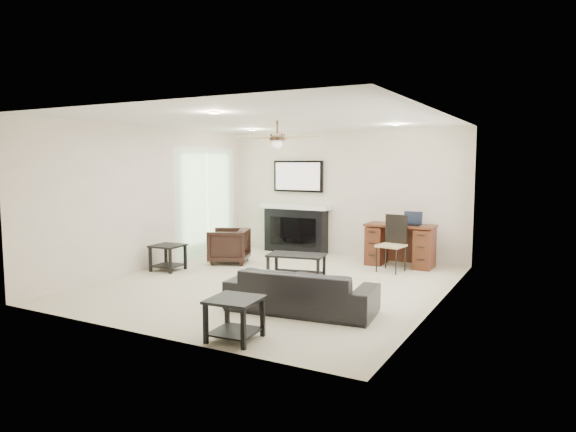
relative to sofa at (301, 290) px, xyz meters
name	(u,v)px	position (x,y,z in m)	size (l,w,h in m)	color
room_shell	(287,175)	(-0.87, 1.25, 1.41)	(5.50, 5.54, 2.52)	beige
sofa	(301,290)	(0.00, 0.00, 0.00)	(1.86, 0.73, 0.54)	black
armchair	(229,246)	(-2.60, 2.15, 0.05)	(0.69, 0.71, 0.64)	black
coffee_table	(296,266)	(-0.90, 1.60, -0.07)	(0.90, 0.50, 0.40)	black
end_table_near	(235,319)	(-0.15, -1.25, -0.05)	(0.52, 0.52, 0.45)	black
end_table_left	(168,258)	(-3.15, 1.10, -0.05)	(0.50, 0.50, 0.45)	black
fireplace_unit	(295,207)	(-2.04, 3.75, 0.68)	(1.52, 0.34, 1.91)	black
desk	(400,245)	(0.28, 3.40, 0.11)	(1.22, 0.56, 0.76)	#3E220F
desk_chair	(391,244)	(0.28, 2.85, 0.21)	(0.42, 0.44, 0.97)	black
laptop	(411,219)	(0.48, 3.38, 0.60)	(0.33, 0.24, 0.23)	black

